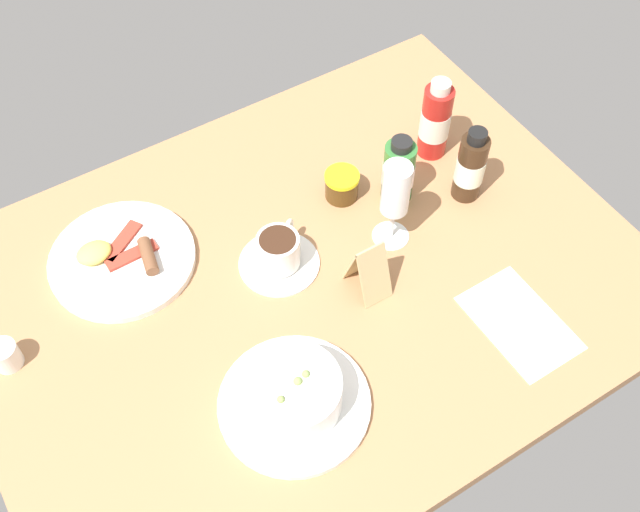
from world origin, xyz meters
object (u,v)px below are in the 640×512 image
object	(u,v)px
coffee_cup	(279,253)
jam_jar	(342,185)
sauce_bottle_green	(398,172)
creamer_jug	(5,355)
breakfast_plate	(121,259)
menu_card	(368,268)
sauce_bottle_red	(435,121)
wine_glass	(395,193)
cutlery_setting	(518,320)
sauce_bottle_brown	(470,167)
porridge_bowl	(294,395)

from	to	relation	value
coffee_cup	jam_jar	bearing A→B (deg)	23.04
sauce_bottle_green	creamer_jug	bearing A→B (deg)	177.08
coffee_cup	breakfast_plate	xyz separation A→B (cm)	(-22.53, 14.49, -2.05)
creamer_jug	menu_card	bearing A→B (deg)	-17.42
sauce_bottle_red	menu_card	size ratio (longest dim) A/B	1.60
breakfast_plate	wine_glass	bearing A→B (deg)	-24.87
wine_glass	menu_card	world-z (taller)	wine_glass
sauce_bottle_green	wine_glass	bearing A→B (deg)	-131.09
coffee_cup	sauce_bottle_red	world-z (taller)	sauce_bottle_red
menu_card	cutlery_setting	bearing A→B (deg)	-47.55
jam_jar	breakfast_plate	xyz separation A→B (cm)	(-39.79, 7.15, -1.81)
sauce_bottle_red	jam_jar	bearing A→B (deg)	-178.60
sauce_bottle_brown	jam_jar	bearing A→B (deg)	149.53
cutlery_setting	jam_jar	bearing A→B (deg)	104.57
sauce_bottle_brown	menu_card	size ratio (longest dim) A/B	1.47
breakfast_plate	cutlery_setting	bearing A→B (deg)	-42.01
wine_glass	sauce_bottle_red	distance (cm)	22.65
creamer_jug	menu_card	size ratio (longest dim) A/B	0.51
sauce_bottle_brown	menu_card	bearing A→B (deg)	-164.03
wine_glass	sauce_bottle_brown	size ratio (longest dim) A/B	1.13
wine_glass	sauce_bottle_red	bearing A→B (deg)	34.98
sauce_bottle_green	jam_jar	bearing A→B (deg)	147.91
porridge_bowl	sauce_bottle_red	distance (cm)	58.56
cutlery_setting	sauce_bottle_brown	bearing A→B (deg)	69.76
cutlery_setting	sauce_bottle_brown	xyz separation A→B (cm)	(9.62, 26.08, 6.68)
cutlery_setting	jam_jar	size ratio (longest dim) A/B	3.01
porridge_bowl	cutlery_setting	size ratio (longest dim) A/B	1.22
coffee_cup	menu_card	distance (cm)	15.56
coffee_cup	creamer_jug	world-z (taller)	coffee_cup
cutlery_setting	creamer_jug	distance (cm)	80.64
breakfast_plate	menu_card	world-z (taller)	menu_card
porridge_bowl	wine_glass	bearing A→B (deg)	31.69
creamer_jug	breakfast_plate	xyz separation A→B (cm)	(22.68, 8.77, -1.44)
cutlery_setting	creamer_jug	size ratio (longest dim) A/B	3.52
porridge_bowl	sauce_bottle_green	bearing A→B (deg)	35.22
porridge_bowl	menu_card	size ratio (longest dim) A/B	2.19
creamer_jug	sauce_bottle_red	bearing A→B (deg)	1.47
cutlery_setting	coffee_cup	size ratio (longest dim) A/B	1.37
menu_card	coffee_cup	bearing A→B (deg)	130.92
cutlery_setting	coffee_cup	bearing A→B (deg)	131.87
jam_jar	sauce_bottle_green	xyz separation A→B (cm)	(8.35, -5.23, 3.60)
sauce_bottle_brown	sauce_bottle_red	size ratio (longest dim) A/B	0.92
wine_glass	sauce_bottle_green	xyz separation A→B (cm)	(6.17, 7.07, -5.06)
coffee_cup	creamer_jug	xyz separation A→B (cm)	(-45.21, 5.72, -0.61)
sauce_bottle_brown	coffee_cup	bearing A→B (deg)	173.69
creamer_jug	jam_jar	bearing A→B (deg)	1.49
menu_card	creamer_jug	bearing A→B (deg)	162.58
coffee_cup	wine_glass	size ratio (longest dim) A/B	0.79
coffee_cup	jam_jar	xyz separation A→B (cm)	(17.26, 7.34, -0.24)
sauce_bottle_brown	menu_card	world-z (taller)	sauce_bottle_brown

